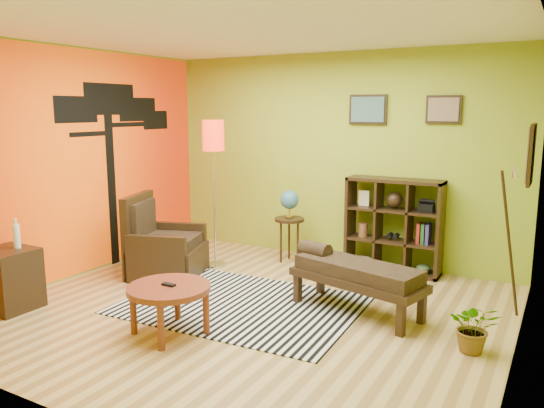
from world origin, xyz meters
The scene contains 11 objects.
ground centered at (0.00, 0.00, 0.00)m, with size 5.00×5.00×0.00m, color tan.
room_shell centered at (-0.09, 0.01, 1.80)m, with size 5.04×4.54×2.82m.
zebra_rug centered at (-0.14, 0.08, 0.01)m, with size 2.43×1.77×0.01m, color silver.
coffee_table centered at (-0.32, -0.87, 0.40)m, with size 0.76×0.76×0.49m.
armchair centered at (-1.57, 0.49, 0.31)m, with size 1.05×1.04×1.02m.
side_cabinet centered at (-2.20, -1.18, 0.32)m, with size 0.54×0.49×0.95m.
floor_lamp centered at (-1.20, 1.10, 1.55)m, with size 0.29×0.29×1.92m.
globe_table centered at (-0.46, 1.79, 0.74)m, with size 0.40×0.40×0.98m.
cube_shelf centered at (0.91, 2.03, 0.60)m, with size 1.20×0.35×1.20m.
bench centered at (0.96, 0.49, 0.42)m, with size 1.48×0.82×0.65m.
potted_plant centered at (2.19, 0.12, 0.18)m, with size 0.41×0.45×0.35m, color #26661E.
Camera 1 is at (2.77, -4.44, 2.06)m, focal length 35.00 mm.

